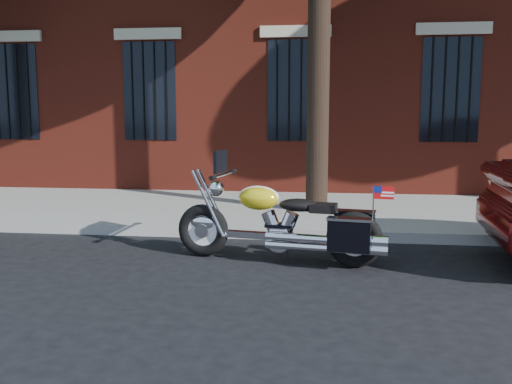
# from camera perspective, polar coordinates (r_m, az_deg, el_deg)

# --- Properties ---
(ground) EXTENTS (120.00, 120.00, 0.00)m
(ground) POSITION_cam_1_polar(r_m,az_deg,el_deg) (6.76, 1.21, -7.27)
(ground) COLOR black
(ground) RESTS_ON ground
(curb) EXTENTS (40.00, 0.16, 0.15)m
(curb) POSITION_cam_1_polar(r_m,az_deg,el_deg) (8.08, 2.25, -4.19)
(curb) COLOR gray
(curb) RESTS_ON ground
(sidewalk) EXTENTS (40.00, 3.60, 0.15)m
(sidewalk) POSITION_cam_1_polar(r_m,az_deg,el_deg) (9.92, 3.20, -1.90)
(sidewalk) COLOR gray
(sidewalk) RESTS_ON ground
(motorcycle) EXTENTS (2.55, 1.00, 1.32)m
(motorcycle) POSITION_cam_1_polar(r_m,az_deg,el_deg) (6.74, 3.09, -3.41)
(motorcycle) COLOR black
(motorcycle) RESTS_ON ground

